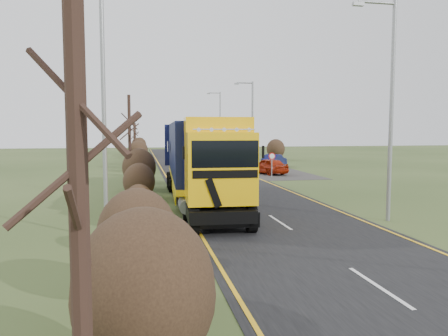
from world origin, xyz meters
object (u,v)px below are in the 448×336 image
car_red_hatchback (268,166)px  speed_sign (272,160)px  car_blue_sedan (274,161)px  streetlight_near (389,101)px  lorry (198,156)px

car_red_hatchback → speed_sign: bearing=58.6°
speed_sign → car_blue_sedan: bearing=71.1°
car_red_hatchback → car_blue_sedan: car_red_hatchback is taller
car_red_hatchback → streetlight_near: (-0.85, -20.72, 4.56)m
car_blue_sedan → streetlight_near: 28.56m
lorry → car_blue_sedan: (11.28, 21.53, -1.88)m
streetlight_near → speed_sign: bearing=89.1°
speed_sign → streetlight_near: bearing=-90.9°
car_blue_sedan → lorry: bearing=100.2°
car_red_hatchback → car_blue_sedan: (2.88, 7.23, -0.03)m
streetlight_near → speed_sign: 18.23m
lorry → streetlight_near: size_ratio=1.71×
car_red_hatchback → car_blue_sedan: 7.78m
car_blue_sedan → speed_sign: size_ratio=2.00×
car_blue_sedan → speed_sign: bearing=109.0°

